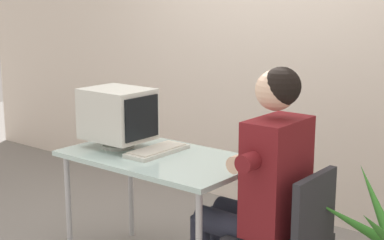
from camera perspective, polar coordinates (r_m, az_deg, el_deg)
name	(u,v)px	position (r m, az deg, el deg)	size (l,w,h in m)	color
wall_back	(317,22)	(4.31, 12.37, 9.53)	(8.00, 0.10, 3.00)	beige
desk	(159,166)	(3.46, -3.30, -4.57)	(1.17, 0.68, 0.75)	#B7B7BC
crt_monitor	(118,115)	(3.59, -7.39, 0.55)	(0.42, 0.33, 0.37)	silver
keyboard	(157,150)	(3.49, -3.48, -3.05)	(0.18, 0.42, 0.03)	silver
office_chair	(289,235)	(3.03, 9.61, -11.26)	(0.44, 0.44, 0.83)	#4C4C51
person_seated	(260,182)	(3.03, 6.77, -6.12)	(0.72, 0.58, 1.34)	maroon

